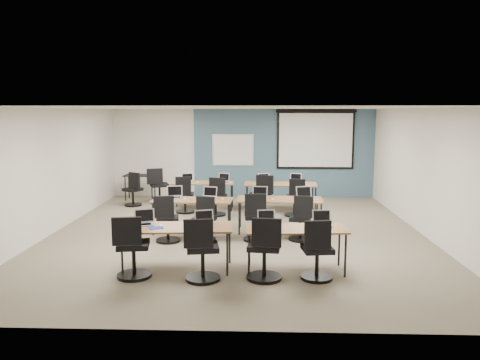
{
  "coord_description": "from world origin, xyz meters",
  "views": [
    {
      "loc": [
        0.41,
        -9.82,
        2.64
      ],
      "look_at": [
        0.05,
        0.4,
        1.12
      ],
      "focal_mm": 35.0,
      "sensor_mm": 36.0,
      "label": 1
    }
  ],
  "objects_px": {
    "training_table_back_left": "(203,184)",
    "laptop_9": "(224,180)",
    "task_chair_1": "(202,255)",
    "task_chair_7": "(301,222)",
    "task_chair_5": "(205,223)",
    "spare_chair_b": "(133,192)",
    "task_chair_4": "(167,223)",
    "task_chair_6": "(256,221)",
    "task_chair_2": "(265,254)",
    "laptop_5": "(210,195)",
    "task_chair_3": "(317,255)",
    "laptop_2": "(266,221)",
    "laptop_8": "(187,180)",
    "laptop_1": "(204,222)",
    "laptop_6": "(260,195)",
    "laptop_4": "(174,195)",
    "utility_table": "(140,178)",
    "training_table_mid_left": "(192,201)",
    "task_chair_8": "(185,198)",
    "task_chair_11": "(295,201)",
    "laptop_0": "(143,221)",
    "training_table_back_right": "(281,185)",
    "laptop_11": "(296,180)",
    "spare_chair_a": "(158,189)",
    "task_chair_10": "(262,197)",
    "projector_screen": "(316,136)",
    "laptop_10": "(264,180)",
    "training_table_front_left": "(177,229)",
    "training_table_mid_right": "(279,201)",
    "training_table_front_right": "(296,231)",
    "task_chair_0": "(132,252)",
    "laptop_7": "(304,196)",
    "task_chair_9": "(216,200)",
    "laptop_3": "(322,221)"
  },
  "relations": [
    {
      "from": "training_table_mid_left",
      "to": "task_chair_10",
      "type": "xyz_separation_m",
      "value": [
        1.56,
        1.9,
        -0.26
      ]
    },
    {
      "from": "laptop_6",
      "to": "laptop_5",
      "type": "bearing_deg",
      "value": -172.83
    },
    {
      "from": "task_chair_1",
      "to": "task_chair_6",
      "type": "height_order",
      "value": "task_chair_1"
    },
    {
      "from": "training_table_back_left",
      "to": "task_chair_4",
      "type": "relative_size",
      "value": 1.71
    },
    {
      "from": "spare_chair_a",
      "to": "spare_chair_b",
      "type": "bearing_deg",
      "value": -167.13
    },
    {
      "from": "task_chair_3",
      "to": "training_table_back_left",
      "type": "bearing_deg",
      "value": 106.82
    },
    {
      "from": "laptop_4",
      "to": "laptop_5",
      "type": "xyz_separation_m",
      "value": [
        0.8,
        -0.0,
        -0.0
      ]
    },
    {
      "from": "laptop_2",
      "to": "training_table_back_right",
      "type": "bearing_deg",
      "value": 74.93
    },
    {
      "from": "laptop_8",
      "to": "task_chair_2",
      "type": "bearing_deg",
      "value": -84.07
    },
    {
      "from": "task_chair_4",
      "to": "task_chair_11",
      "type": "bearing_deg",
      "value": 32.09
    },
    {
      "from": "task_chair_0",
      "to": "utility_table",
      "type": "xyz_separation_m",
      "value": [
        -1.52,
        6.62,
        0.23
      ]
    },
    {
      "from": "spare_chair_b",
      "to": "training_table_back_right",
      "type": "bearing_deg",
      "value": 25.27
    },
    {
      "from": "laptop_3",
      "to": "laptop_11",
      "type": "relative_size",
      "value": 1.03
    },
    {
      "from": "laptop_4",
      "to": "laptop_10",
      "type": "bearing_deg",
      "value": 36.58
    },
    {
      "from": "laptop_1",
      "to": "task_chair_3",
      "type": "height_order",
      "value": "task_chair_3"
    },
    {
      "from": "training_table_back_left",
      "to": "task_chair_1",
      "type": "height_order",
      "value": "task_chair_1"
    },
    {
      "from": "task_chair_4",
      "to": "task_chair_2",
      "type": "bearing_deg",
      "value": -56.31
    },
    {
      "from": "training_table_back_left",
      "to": "laptop_9",
      "type": "distance_m",
      "value": 0.57
    },
    {
      "from": "task_chair_5",
      "to": "spare_chair_b",
      "type": "bearing_deg",
      "value": 139.34
    },
    {
      "from": "laptop_1",
      "to": "task_chair_3",
      "type": "bearing_deg",
      "value": -35.51
    },
    {
      "from": "training_table_mid_right",
      "to": "laptop_8",
      "type": "bearing_deg",
      "value": 137.99
    },
    {
      "from": "laptop_5",
      "to": "utility_table",
      "type": "height_order",
      "value": "laptop_5"
    },
    {
      "from": "laptop_4",
      "to": "laptop_0",
      "type": "bearing_deg",
      "value": -104.6
    },
    {
      "from": "task_chair_1",
      "to": "task_chair_7",
      "type": "bearing_deg",
      "value": 43.87
    },
    {
      "from": "laptop_1",
      "to": "laptop_5",
      "type": "bearing_deg",
      "value": 74.77
    },
    {
      "from": "laptop_8",
      "to": "utility_table",
      "type": "xyz_separation_m",
      "value": [
        -1.6,
        1.25,
        -0.13
      ]
    },
    {
      "from": "laptop_1",
      "to": "laptop_9",
      "type": "xyz_separation_m",
      "value": [
        0.01,
        4.78,
        -0.0
      ]
    },
    {
      "from": "projector_screen",
      "to": "task_chair_7",
      "type": "relative_size",
      "value": 2.5
    },
    {
      "from": "task_chair_2",
      "to": "task_chair_4",
      "type": "distance_m",
      "value": 2.84
    },
    {
      "from": "laptop_0",
      "to": "task_chair_9",
      "type": "bearing_deg",
      "value": 57.27
    },
    {
      "from": "laptop_4",
      "to": "utility_table",
      "type": "bearing_deg",
      "value": 102.41
    },
    {
      "from": "laptop_2",
      "to": "laptop_8",
      "type": "xyz_separation_m",
      "value": [
        -2.05,
        4.67,
        0.0
      ]
    },
    {
      "from": "task_chair_1",
      "to": "task_chair_10",
      "type": "height_order",
      "value": "same"
    },
    {
      "from": "laptop_2",
      "to": "task_chair_5",
      "type": "height_order",
      "value": "laptop_2"
    },
    {
      "from": "training_table_mid_left",
      "to": "task_chair_8",
      "type": "relative_size",
      "value": 1.78
    },
    {
      "from": "task_chair_4",
      "to": "laptop_6",
      "type": "distance_m",
      "value": 2.19
    },
    {
      "from": "task_chair_4",
      "to": "task_chair_5",
      "type": "relative_size",
      "value": 1.02
    },
    {
      "from": "laptop_5",
      "to": "spare_chair_a",
      "type": "bearing_deg",
      "value": 135.88
    },
    {
      "from": "task_chair_2",
      "to": "laptop_5",
      "type": "distance_m",
      "value": 3.32
    },
    {
      "from": "training_table_mid_left",
      "to": "laptop_11",
      "type": "bearing_deg",
      "value": 49.38
    },
    {
      "from": "task_chair_11",
      "to": "laptop_0",
      "type": "bearing_deg",
      "value": -112.37
    },
    {
      "from": "training_table_front_left",
      "to": "training_table_mid_right",
      "type": "distance_m",
      "value": 3.13
    },
    {
      "from": "training_table_front_right",
      "to": "task_chair_0",
      "type": "xyz_separation_m",
      "value": [
        -2.62,
        -0.44,
        -0.25
      ]
    },
    {
      "from": "task_chair_5",
      "to": "laptop_5",
      "type": "bearing_deg",
      "value": 104.04
    },
    {
      "from": "training_table_mid_left",
      "to": "spare_chair_b",
      "type": "bearing_deg",
      "value": 129.78
    },
    {
      "from": "laptop_0",
      "to": "laptop_1",
      "type": "relative_size",
      "value": 1.05
    },
    {
      "from": "training_table_back_left",
      "to": "laptop_9",
      "type": "bearing_deg",
      "value": 2.4
    },
    {
      "from": "task_chair_6",
      "to": "laptop_7",
      "type": "relative_size",
      "value": 2.8
    },
    {
      "from": "task_chair_3",
      "to": "task_chair_8",
      "type": "relative_size",
      "value": 1.02
    },
    {
      "from": "laptop_8",
      "to": "laptop_11",
      "type": "distance_m",
      "value": 2.95
    }
  ]
}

